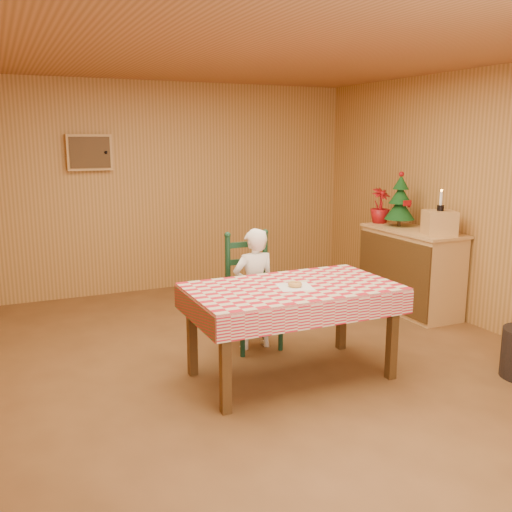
{
  "coord_description": "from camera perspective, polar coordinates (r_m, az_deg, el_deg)",
  "views": [
    {
      "loc": [
        -1.94,
        -4.05,
        1.92
      ],
      "look_at": [
        0.0,
        0.2,
        0.95
      ],
      "focal_mm": 40.0,
      "sensor_mm": 36.0,
      "label": 1
    }
  ],
  "objects": [
    {
      "name": "candle_set",
      "position": [
        6.18,
        17.98,
        4.91
      ],
      "size": [
        0.07,
        0.07,
        0.22
      ],
      "color": "black",
      "rests_on": "crate"
    },
    {
      "name": "ground",
      "position": [
        4.88,
        0.99,
        -11.43
      ],
      "size": [
        6.0,
        6.0,
        0.0
      ],
      "primitive_type": "plane",
      "color": "brown",
      "rests_on": "ground"
    },
    {
      "name": "shelf_unit",
      "position": [
        6.6,
        15.18,
        -1.38
      ],
      "size": [
        0.54,
        1.24,
        0.93
      ],
      "color": "tan",
      "rests_on": "ground"
    },
    {
      "name": "flower_arrangement",
      "position": [
        6.89,
        12.3,
        4.95
      ],
      "size": [
        0.25,
        0.25,
        0.41
      ],
      "primitive_type": "imported",
      "rotation": [
        0.0,
        0.0,
        0.08
      ],
      "color": "maroon",
      "rests_on": "shelf_unit"
    },
    {
      "name": "donut",
      "position": [
        4.49,
        3.92,
        -2.84
      ],
      "size": [
        0.14,
        0.14,
        0.04
      ],
      "primitive_type": "torus",
      "rotation": [
        0.0,
        0.0,
        -0.28
      ],
      "color": "gold",
      "rests_on": "napkin"
    },
    {
      "name": "crate",
      "position": [
        6.21,
        17.87,
        3.17
      ],
      "size": [
        0.39,
        0.39,
        0.25
      ],
      "primitive_type": "cube",
      "rotation": [
        0.0,
        0.0,
        -0.4
      ],
      "color": "tan",
      "rests_on": "shelf_unit"
    },
    {
      "name": "napkin",
      "position": [
        4.5,
        3.92,
        -3.09
      ],
      "size": [
        0.31,
        0.31,
        0.0
      ],
      "primitive_type": "cube",
      "rotation": [
        0.0,
        0.0,
        -0.23
      ],
      "color": "white",
      "rests_on": "dining_table"
    },
    {
      "name": "seated_child",
      "position": [
        5.23,
        -0.19,
        -3.31
      ],
      "size": [
        0.41,
        0.27,
        1.12
      ],
      "primitive_type": "imported",
      "rotation": [
        0.0,
        0.0,
        3.14
      ],
      "color": "white",
      "rests_on": "ground"
    },
    {
      "name": "dining_table",
      "position": [
        4.56,
        3.6,
        -3.96
      ],
      "size": [
        1.66,
        0.96,
        0.77
      ],
      "color": "#503315",
      "rests_on": "ground"
    },
    {
      "name": "cabin_walls",
      "position": [
        4.97,
        -1.64,
        10.65
      ],
      "size": [
        5.1,
        6.05,
        2.65
      ],
      "color": "#BA8643",
      "rests_on": "ground"
    },
    {
      "name": "ladder_chair",
      "position": [
        5.29,
        -0.44,
        -3.78
      ],
      "size": [
        0.44,
        0.4,
        1.08
      ],
      "color": "#10311B",
      "rests_on": "ground"
    },
    {
      "name": "christmas_tree",
      "position": [
        6.68,
        14.21,
        5.3
      ],
      "size": [
        0.34,
        0.34,
        0.62
      ],
      "color": "#503315",
      "rests_on": "shelf_unit"
    }
  ]
}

